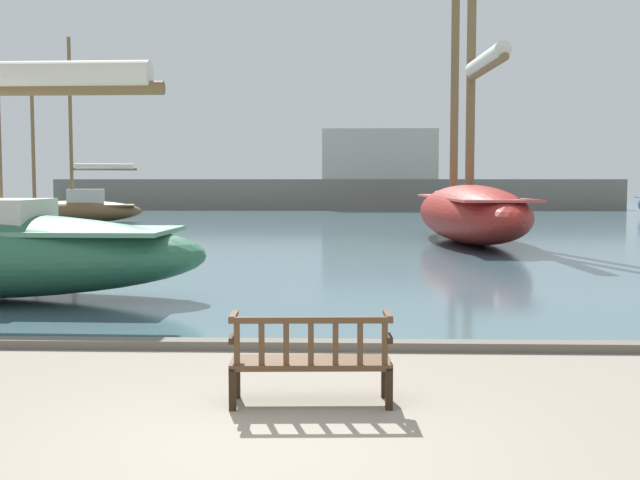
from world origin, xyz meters
The scene contains 7 objects.
ground_plane centered at (0.00, 0.00, 0.00)m, with size 160.00×160.00×0.00m, color gray.
harbor_water centered at (0.00, 44.00, 0.04)m, with size 100.00×80.00×0.08m, color #476670.
quay_edge_kerb centered at (0.00, 3.85, 0.06)m, with size 40.00×0.30×0.12m, color #675F54.
park_bench centered at (0.42, 1.21, 0.47)m, with size 1.62×0.60×0.92m.
sailboat_far_port centered at (-12.98, 33.57, 0.89)m, with size 7.47×3.46×9.30m.
sailboat_nearest_starboard centered at (5.06, 21.36, 1.46)m, with size 3.69×13.17×16.78m.
far_breakwater centered at (0.67, 52.89, 1.79)m, with size 41.77×2.40×6.00m.
Camera 1 is at (0.78, -6.66, 2.25)m, focal length 45.00 mm.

